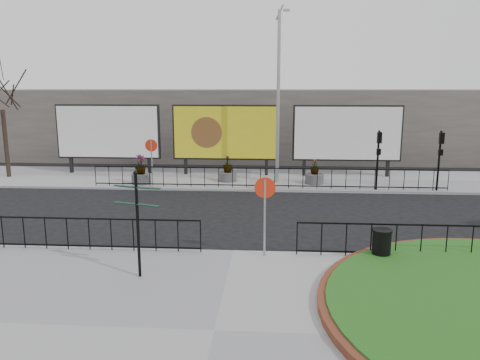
# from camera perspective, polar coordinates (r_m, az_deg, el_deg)

# --- Properties ---
(ground) EXTENTS (90.00, 90.00, 0.00)m
(ground) POSITION_cam_1_polar(r_m,az_deg,el_deg) (15.15, -0.83, -8.99)
(ground) COLOR black
(ground) RESTS_ON ground
(pavement_near) EXTENTS (30.00, 10.00, 0.12)m
(pavement_near) POSITION_cam_1_polar(r_m,az_deg,el_deg) (10.60, -3.15, -18.10)
(pavement_near) COLOR gray
(pavement_near) RESTS_ON ground
(pavement_far) EXTENTS (44.00, 6.00, 0.12)m
(pavement_far) POSITION_cam_1_polar(r_m,az_deg,el_deg) (26.70, 1.27, 0.12)
(pavement_far) COLOR gray
(pavement_far) RESTS_ON ground
(railing_near_left) EXTENTS (10.00, 0.10, 1.10)m
(railing_near_left) POSITION_cam_1_polar(r_m,az_deg,el_deg) (16.27, -22.62, -5.96)
(railing_near_left) COLOR black
(railing_near_left) RESTS_ON pavement_near
(railing_near_right) EXTENTS (9.00, 0.10, 1.10)m
(railing_near_right) POSITION_cam_1_polar(r_m,az_deg,el_deg) (15.54, 23.89, -6.85)
(railing_near_right) COLOR black
(railing_near_right) RESTS_ON pavement_near
(railing_far) EXTENTS (18.00, 0.10, 1.10)m
(railing_far) POSITION_cam_1_polar(r_m,az_deg,el_deg) (23.90, 3.37, 0.26)
(railing_far) COLOR black
(railing_far) RESTS_ON pavement_far
(speed_sign_far) EXTENTS (0.64, 0.07, 2.47)m
(speed_sign_far) POSITION_cam_1_polar(r_m,az_deg,el_deg) (24.58, -10.74, 3.34)
(speed_sign_far) COLOR gray
(speed_sign_far) RESTS_ON pavement_far
(speed_sign_near) EXTENTS (0.64, 0.07, 2.47)m
(speed_sign_near) POSITION_cam_1_polar(r_m,az_deg,el_deg) (14.16, 3.06, -2.34)
(speed_sign_near) COLOR gray
(speed_sign_near) RESTS_ON pavement_near
(billboard_left) EXTENTS (6.20, 0.31, 4.10)m
(billboard_left) POSITION_cam_1_polar(r_m,az_deg,el_deg) (28.92, -15.78, 5.66)
(billboard_left) COLOR black
(billboard_left) RESTS_ON pavement_far
(billboard_mid) EXTENTS (6.20, 0.31, 4.10)m
(billboard_mid) POSITION_cam_1_polar(r_m,az_deg,el_deg) (27.39, -1.77, 5.78)
(billboard_mid) COLOR black
(billboard_mid) RESTS_ON pavement_far
(billboard_right) EXTENTS (6.20, 0.31, 4.10)m
(billboard_right) POSITION_cam_1_polar(r_m,az_deg,el_deg) (27.60, 12.92, 5.54)
(billboard_right) COLOR black
(billboard_right) RESTS_ON pavement_far
(lamp_post) EXTENTS (0.74, 0.18, 9.23)m
(lamp_post) POSITION_cam_1_polar(r_m,az_deg,el_deg) (25.16, 4.70, 10.33)
(lamp_post) COLOR gray
(lamp_post) RESTS_ON pavement_far
(signal_pole_a) EXTENTS (0.22, 0.26, 3.00)m
(signal_pole_a) POSITION_cam_1_polar(r_m,az_deg,el_deg) (24.30, 16.52, 3.41)
(signal_pole_a) COLOR black
(signal_pole_a) RESTS_ON pavement_far
(signal_pole_b) EXTENTS (0.22, 0.26, 3.00)m
(signal_pole_b) POSITION_cam_1_polar(r_m,az_deg,el_deg) (25.13, 23.22, 3.21)
(signal_pole_b) COLOR black
(signal_pole_b) RESTS_ON pavement_far
(tree_left) EXTENTS (2.00, 2.00, 7.00)m
(tree_left) POSITION_cam_1_polar(r_m,az_deg,el_deg) (29.85, -26.91, 6.99)
(tree_left) COLOR #2D2119
(tree_left) RESTS_ON pavement_far
(building_backdrop) EXTENTS (40.00, 10.00, 5.00)m
(building_backdrop) POSITION_cam_1_polar(r_m,az_deg,el_deg) (36.28, 2.01, 7.00)
(building_backdrop) COLOR #605B54
(building_backdrop) RESTS_ON ground
(fingerpost_sign) EXTENTS (1.38, 0.57, 2.96)m
(fingerpost_sign) POSITION_cam_1_polar(r_m,az_deg,el_deg) (12.88, -12.41, -4.04)
(fingerpost_sign) COLOR black
(fingerpost_sign) RESTS_ON pavement_near
(litter_bin) EXTENTS (0.59, 0.59, 0.97)m
(litter_bin) POSITION_cam_1_polar(r_m,az_deg,el_deg) (14.72, 16.87, -7.59)
(litter_bin) COLOR black
(litter_bin) RESTS_ON pavement_near
(planter_a) EXTENTS (1.03, 1.03, 1.57)m
(planter_a) POSITION_cam_1_polar(r_m,az_deg,el_deg) (25.55, -11.97, 0.79)
(planter_a) COLOR #4C4C4F
(planter_a) RESTS_ON pavement_far
(planter_b) EXTENTS (0.96, 0.96, 1.47)m
(planter_b) POSITION_cam_1_polar(r_m,az_deg,el_deg) (25.69, -1.50, 1.02)
(planter_b) COLOR #4C4C4F
(planter_b) RESTS_ON pavement_far
(planter_c) EXTENTS (0.99, 0.99, 1.38)m
(planter_c) POSITION_cam_1_polar(r_m,az_deg,el_deg) (25.40, 9.07, 0.59)
(planter_c) COLOR #4C4C4F
(planter_c) RESTS_ON pavement_far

